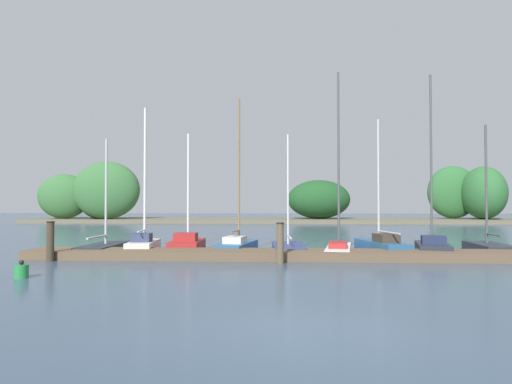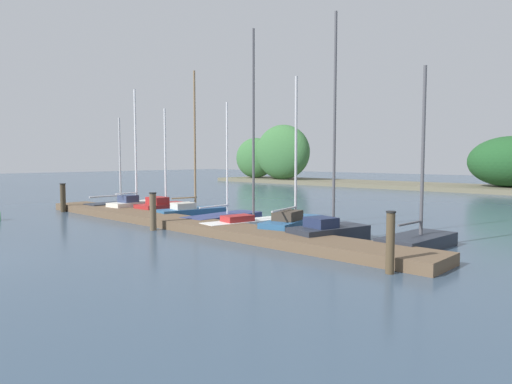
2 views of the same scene
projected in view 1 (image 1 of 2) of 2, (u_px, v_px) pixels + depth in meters
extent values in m
plane|color=#384C60|center=(308.00, 332.00, 7.47)|extent=(160.00, 160.00, 0.00)
cube|color=brown|center=(291.00, 255.00, 17.09)|extent=(21.33, 1.80, 0.35)
cube|color=#66604C|center=(282.00, 220.00, 48.54)|extent=(57.42, 8.00, 0.40)
ellipsoid|color=#2D6633|center=(483.00, 193.00, 47.11)|extent=(4.56, 5.67, 5.83)
ellipsoid|color=#1E4C23|center=(319.00, 199.00, 48.67)|extent=(7.07, 5.24, 4.40)
ellipsoid|color=#386B38|center=(64.00, 196.00, 49.04)|extent=(6.08, 3.36, 5.11)
ellipsoid|color=#2D6633|center=(453.00, 192.00, 49.21)|extent=(5.77, 3.17, 6.06)
ellipsoid|color=#386B38|center=(106.00, 190.00, 47.79)|extent=(7.58, 3.85, 6.46)
ellipsoid|color=#235628|center=(98.00, 197.00, 49.58)|extent=(4.61, 4.25, 5.03)
cube|color=#232833|center=(103.00, 249.00, 19.03)|extent=(1.26, 3.37, 0.40)
cube|color=#232833|center=(116.00, 246.00, 20.55)|extent=(0.69, 0.84, 0.34)
cylinder|color=#B7B7BC|center=(106.00, 191.00, 19.35)|extent=(0.10, 0.10, 4.76)
cylinder|color=#B7B7BC|center=(97.00, 237.00, 18.41)|extent=(0.09, 1.98, 0.09)
cube|color=silver|center=(143.00, 247.00, 18.89)|extent=(1.31, 2.81, 0.56)
cube|color=silver|center=(149.00, 245.00, 20.11)|extent=(0.64, 0.73, 0.48)
cube|color=#2D3856|center=(142.00, 237.00, 18.56)|extent=(0.86, 0.89, 0.36)
cylinder|color=silver|center=(145.00, 174.00, 19.17)|extent=(0.11, 0.11, 5.97)
cylinder|color=silver|center=(141.00, 231.00, 18.50)|extent=(0.20, 1.37, 0.06)
cube|color=maroon|center=(187.00, 246.00, 19.40)|extent=(1.36, 2.70, 0.55)
cube|color=maroon|center=(192.00, 244.00, 20.60)|extent=(0.73, 0.68, 0.46)
cube|color=maroon|center=(186.00, 237.00, 19.07)|extent=(0.99, 0.82, 0.36)
cylinder|color=silver|center=(188.00, 187.00, 19.66)|extent=(0.10, 0.10, 4.90)
cube|color=#285684|center=(237.00, 247.00, 19.31)|extent=(1.74, 3.45, 0.46)
cube|color=#285684|center=(246.00, 245.00, 20.75)|extent=(0.77, 0.93, 0.39)
cube|color=beige|center=(235.00, 240.00, 18.92)|extent=(1.02, 1.13, 0.30)
cylinder|color=#7F6647|center=(239.00, 170.00, 19.63)|extent=(0.10, 0.10, 6.60)
cylinder|color=#7F6647|center=(235.00, 231.00, 18.99)|extent=(0.33, 1.31, 0.07)
cube|color=navy|center=(289.00, 249.00, 19.16)|extent=(1.52, 3.94, 0.37)
cube|color=navy|center=(286.00, 245.00, 20.91)|extent=(0.79, 1.00, 0.31)
cylinder|color=silver|center=(288.00, 189.00, 19.52)|extent=(0.08, 0.08, 5.02)
cylinder|color=silver|center=(289.00, 237.00, 18.67)|extent=(0.15, 1.78, 0.07)
cube|color=white|center=(339.00, 251.00, 18.45)|extent=(1.69, 4.09, 0.36)
cube|color=white|center=(340.00, 247.00, 20.19)|extent=(0.71, 1.08, 0.31)
cube|color=maroon|center=(338.00, 245.00, 17.98)|extent=(0.94, 1.31, 0.24)
cylinder|color=#4C4C51|center=(338.00, 159.00, 18.84)|extent=(0.10, 0.10, 7.68)
cube|color=#285684|center=(382.00, 247.00, 18.84)|extent=(1.82, 3.62, 0.55)
cube|color=#285684|center=(367.00, 245.00, 20.38)|extent=(0.78, 0.98, 0.47)
cube|color=#3D3328|center=(386.00, 238.00, 18.43)|extent=(1.03, 1.19, 0.36)
cylinder|color=#B7B7BC|center=(378.00, 180.00, 19.17)|extent=(0.10, 0.10, 5.45)
cylinder|color=#B7B7BC|center=(388.00, 232.00, 18.23)|extent=(0.50, 1.98, 0.07)
cube|color=#232833|center=(433.00, 249.00, 18.21)|extent=(1.87, 3.04, 0.53)
cube|color=#232833|center=(429.00, 247.00, 19.43)|extent=(0.83, 0.85, 0.45)
cube|color=#1E2847|center=(433.00, 240.00, 17.89)|extent=(1.11, 1.04, 0.34)
cylinder|color=#4C4C51|center=(431.00, 158.00, 18.51)|extent=(0.10, 0.10, 7.30)
cube|color=#232833|center=(489.00, 249.00, 18.94)|extent=(1.49, 3.12, 0.44)
cube|color=#232833|center=(477.00, 246.00, 20.29)|extent=(0.76, 0.81, 0.37)
cylinder|color=#4C4C51|center=(486.00, 184.00, 19.23)|extent=(0.11, 0.11, 5.34)
cylinder|color=#4C4C51|center=(493.00, 235.00, 18.52)|extent=(0.17, 1.48, 0.07)
cylinder|color=#3D3323|center=(50.00, 242.00, 16.49)|extent=(0.28, 0.28, 1.50)
cylinder|color=black|center=(51.00, 222.00, 16.51)|extent=(0.32, 0.32, 0.04)
cylinder|color=brown|center=(280.00, 244.00, 15.78)|extent=(0.26, 0.26, 1.48)
cylinder|color=black|center=(280.00, 223.00, 15.80)|extent=(0.30, 0.30, 0.04)
cylinder|color=#23843D|center=(21.00, 271.00, 12.79)|extent=(0.40, 0.40, 0.40)
sphere|color=black|center=(22.00, 262.00, 12.80)|extent=(0.14, 0.14, 0.14)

